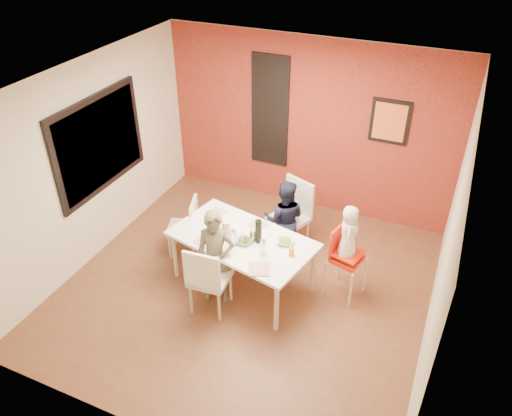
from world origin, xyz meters
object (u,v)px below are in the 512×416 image
at_px(chair_near, 207,277).
at_px(wine_bottle, 258,231).
at_px(paper_towel_roll, 226,230).
at_px(chair_left, 187,224).
at_px(child_near, 216,258).
at_px(child_far, 285,219).
at_px(dining_table, 242,242).
at_px(chair_far, 293,211).
at_px(toddler, 349,233).
at_px(high_chair, 344,255).

xyz_separation_m(chair_near, wine_bottle, (0.38, 0.65, 0.35)).
xyz_separation_m(wine_bottle, paper_towel_roll, (-0.40, -0.08, -0.04)).
bearing_deg(chair_left, child_near, 30.69).
bearing_deg(paper_towel_roll, child_far, 62.18).
height_order(dining_table, chair_far, chair_far).
distance_m(chair_left, toddler, 2.27).
bearing_deg(dining_table, wine_bottle, 3.50).
bearing_deg(dining_table, child_far, 71.56).
bearing_deg(toddler, chair_near, 112.25).
bearing_deg(chair_near, toddler, -149.19).
distance_m(chair_left, high_chair, 2.20).
bearing_deg(child_near, toddler, 9.82).
bearing_deg(child_far, child_near, 55.27).
bearing_deg(dining_table, paper_towel_roll, -161.21).
bearing_deg(child_far, chair_left, 7.38).
xyz_separation_m(chair_far, wine_bottle, (-0.09, -1.03, 0.31)).
height_order(dining_table, child_near, child_near).
bearing_deg(paper_towel_roll, chair_left, 155.23).
bearing_deg(chair_near, child_far, -111.26).
bearing_deg(wine_bottle, high_chair, 19.49).
xyz_separation_m(dining_table, wine_bottle, (0.21, 0.01, 0.22)).
bearing_deg(chair_far, chair_near, -84.35).
distance_m(chair_near, chair_left, 1.24).
distance_m(toddler, wine_bottle, 1.08).
xyz_separation_m(high_chair, wine_bottle, (-1.00, -0.35, 0.31)).
relative_size(chair_far, toddler, 1.41).
distance_m(wine_bottle, paper_towel_roll, 0.41).
relative_size(dining_table, child_near, 1.49).
xyz_separation_m(dining_table, high_chair, (1.22, 0.37, -0.09)).
distance_m(chair_far, high_chair, 1.14).
xyz_separation_m(child_far, paper_towel_roll, (-0.45, -0.86, 0.27)).
distance_m(child_near, paper_towel_roll, 0.39).
height_order(wine_bottle, paper_towel_roll, wine_bottle).
distance_m(chair_near, toddler, 1.77).
bearing_deg(child_near, child_far, 51.58).
height_order(dining_table, high_chair, high_chair).
bearing_deg(toddler, child_far, 52.82).
bearing_deg(wine_bottle, chair_near, -120.67).
relative_size(chair_near, paper_towel_roll, 4.04).
height_order(chair_left, child_near, child_near).
bearing_deg(child_far, toddler, 141.46).
distance_m(chair_far, toddler, 1.22).
distance_m(dining_table, chair_near, 0.67).
xyz_separation_m(child_near, paper_towel_roll, (-0.01, 0.32, 0.21)).
bearing_deg(wine_bottle, chair_left, 166.40).
distance_m(high_chair, toddler, 0.36).
bearing_deg(child_near, chair_left, 121.51).
xyz_separation_m(chair_far, child_near, (-0.48, -1.43, 0.07)).
bearing_deg(dining_table, child_near, -114.62).
relative_size(child_near, paper_towel_roll, 5.39).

